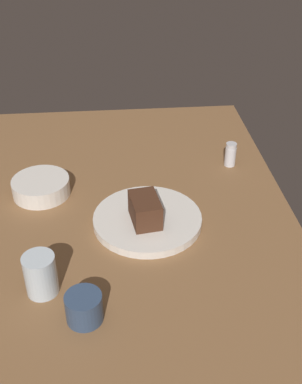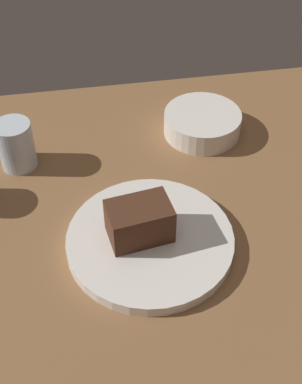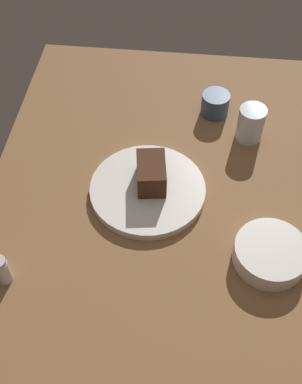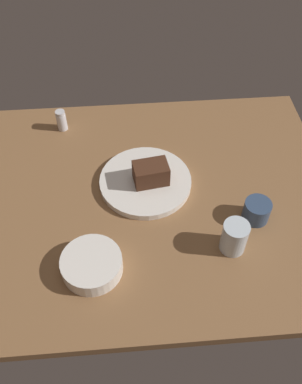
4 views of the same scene
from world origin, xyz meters
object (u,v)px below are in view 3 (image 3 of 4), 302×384
Objects in this scene: dessert_plate at (148,190)px; chocolate_cake_slice at (151,173)px; water_glass at (251,124)px; coffee_cup at (215,104)px; side_bowl at (270,254)px; salt_shaker at (2,270)px.

chocolate_cake_slice is (1.53, -0.67, 4.15)cm from dessert_plate.
chocolate_cake_slice is 29.64cm from water_glass.
chocolate_cake_slice is at bearing 153.00° from coffee_cup.
coffee_cup reaches higher than side_bowl.
salt_shaker reaches higher than dessert_plate.
side_bowl is (-15.09, -26.96, 1.24)cm from dessert_plate.
water_glass is 1.27× the size of coffee_cup.
chocolate_cake_slice reaches higher than coffee_cup.
coffee_cup is (43.87, 12.40, 0.78)cm from side_bowl.
water_glass is at bearing -48.53° from dessert_plate.
chocolate_cake_slice is 0.64× the size of side_bowl.
coffee_cup is (28.78, -14.55, 2.02)cm from dessert_plate.
side_bowl is at bearing -174.21° from water_glass.
salt_shaker reaches higher than coffee_cup.
salt_shaker is 67.50cm from water_glass.
water_glass reaches higher than dessert_plate.
water_glass reaches higher than coffee_cup.
side_bowl is at bearing -119.24° from dessert_plate.
chocolate_cake_slice is 1.06× the size of water_glass.
dessert_plate is at bearing 153.18° from coffee_cup.
salt_shaker is 0.77× the size of water_glass.
chocolate_cake_slice is at bearing 130.11° from water_glass.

